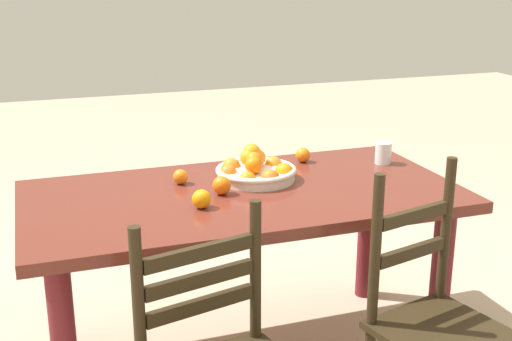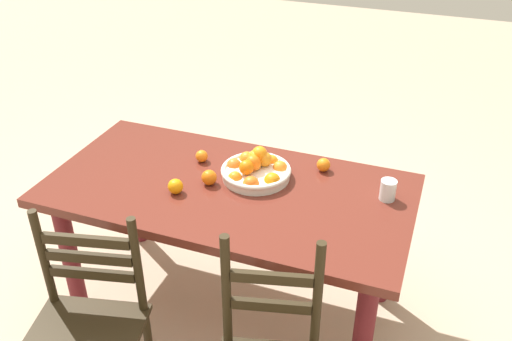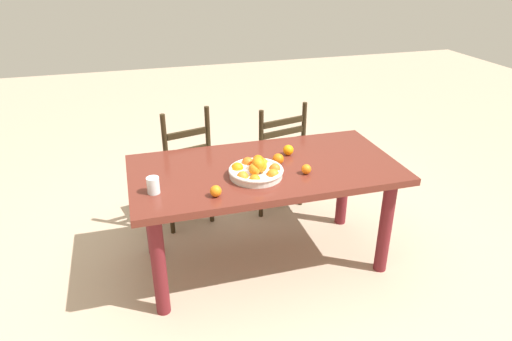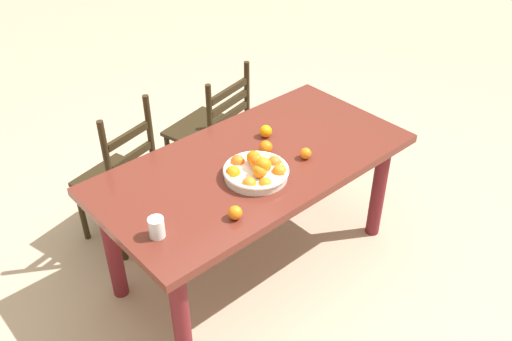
% 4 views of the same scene
% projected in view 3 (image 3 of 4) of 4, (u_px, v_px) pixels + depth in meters
% --- Properties ---
extents(ground_plane, '(12.00, 12.00, 0.00)m').
position_uv_depth(ground_plane, '(264.00, 260.00, 3.22)').
color(ground_plane, tan).
extents(dining_table, '(1.70, 0.86, 0.73)m').
position_uv_depth(dining_table, '(265.00, 181.00, 2.95)').
color(dining_table, maroon).
rests_on(dining_table, ground).
extents(chair_near_window, '(0.54, 0.54, 0.90)m').
position_uv_depth(chair_near_window, '(273.00, 155.00, 3.76)').
color(chair_near_window, black).
rests_on(chair_near_window, ground).
extents(chair_by_cabinet, '(0.47, 0.47, 0.96)m').
position_uv_depth(chair_by_cabinet, '(183.00, 171.00, 3.52)').
color(chair_by_cabinet, black).
rests_on(chair_by_cabinet, ground).
extents(fruit_bowl, '(0.33, 0.33, 0.14)m').
position_uv_depth(fruit_bowl, '(256.00, 170.00, 2.76)').
color(fruit_bowl, white).
rests_on(fruit_bowl, dining_table).
extents(orange_loose_0, '(0.06, 0.06, 0.06)m').
position_uv_depth(orange_loose_0, '(306.00, 169.00, 2.80)').
color(orange_loose_0, orange).
rests_on(orange_loose_0, dining_table).
extents(orange_loose_1, '(0.07, 0.07, 0.07)m').
position_uv_depth(orange_loose_1, '(216.00, 191.00, 2.54)').
color(orange_loose_1, orange).
rests_on(orange_loose_1, dining_table).
extents(orange_loose_2, '(0.07, 0.07, 0.07)m').
position_uv_depth(orange_loose_2, '(288.00, 150.00, 3.05)').
color(orange_loose_2, orange).
rests_on(orange_loose_2, dining_table).
extents(orange_loose_3, '(0.07, 0.07, 0.07)m').
position_uv_depth(orange_loose_3, '(278.00, 159.00, 2.92)').
color(orange_loose_3, orange).
rests_on(orange_loose_3, dining_table).
extents(drinking_glass, '(0.07, 0.07, 0.10)m').
position_uv_depth(drinking_glass, '(153.00, 185.00, 2.57)').
color(drinking_glass, silver).
rests_on(drinking_glass, dining_table).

